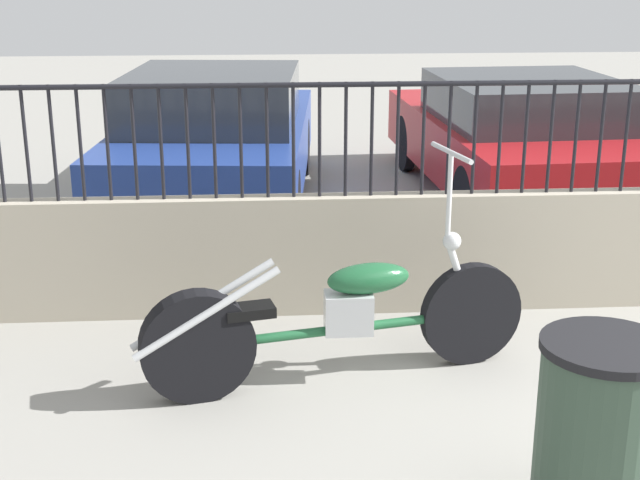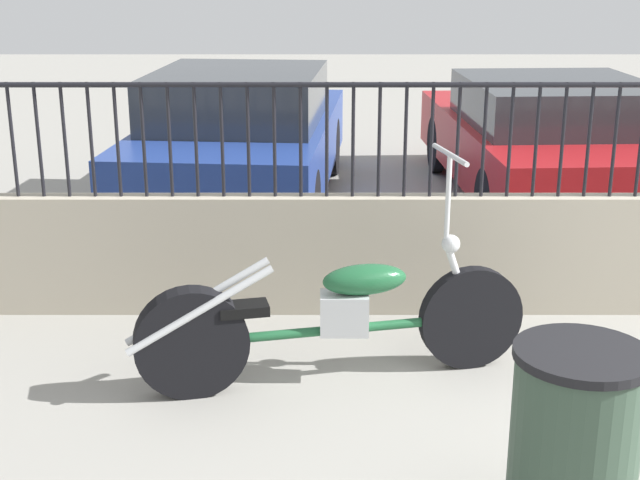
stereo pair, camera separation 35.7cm
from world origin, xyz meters
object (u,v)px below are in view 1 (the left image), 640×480
(motorcycle_green, at_px, (319,321))
(car_red, at_px, (520,136))
(car_blue, at_px, (217,138))
(trash_bin, at_px, (599,437))

(motorcycle_green, bearing_deg, car_red, 47.51)
(motorcycle_green, height_order, car_red, motorcycle_green)
(car_blue, bearing_deg, trash_bin, -156.24)
(motorcycle_green, distance_m, car_red, 4.69)
(car_blue, xyz_separation_m, car_red, (3.08, 0.06, -0.04))
(motorcycle_green, xyz_separation_m, car_blue, (-0.74, 4.00, 0.29))
(trash_bin, distance_m, car_blue, 5.78)
(trash_bin, bearing_deg, car_blue, 108.62)
(motorcycle_green, bearing_deg, trash_bin, -65.82)
(motorcycle_green, height_order, trash_bin, motorcycle_green)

